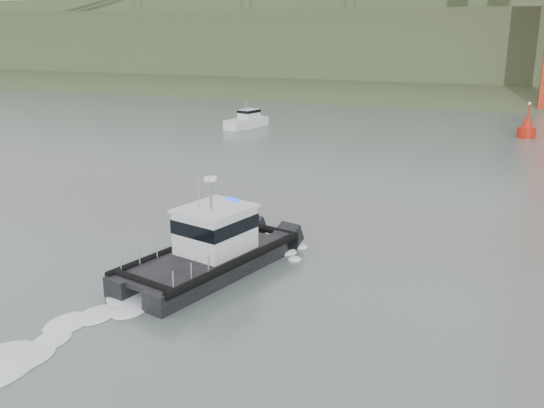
{
  "coord_description": "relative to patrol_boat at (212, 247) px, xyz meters",
  "views": [
    {
      "loc": [
        13.16,
        -22.14,
        11.86
      ],
      "look_at": [
        1.26,
        7.9,
        2.4
      ],
      "focal_mm": 40.0,
      "sensor_mm": 36.0,
      "label": 1
    }
  ],
  "objects": [
    {
      "name": "headlands",
      "position": [
        0.18,
        122.2,
        5.79
      ],
      "size": [
        500.0,
        105.36,
        27.12
      ],
      "color": "#384C2B",
      "rests_on": "ground"
    },
    {
      "name": "patrol_boat",
      "position": [
        0.0,
        0.0,
        0.0
      ],
      "size": [
        6.25,
        10.95,
        5.02
      ],
      "rotation": [
        0.0,
        0.0,
        -0.26
      ],
      "color": "black",
      "rests_on": "ground"
    },
    {
      "name": "ground",
      "position": [
        0.18,
        -3.3,
        -1.26
      ],
      "size": [
        400.0,
        400.0,
        0.0
      ],
      "primitive_type": "plane",
      "color": "#4A5853",
      "rests_on": "ground"
    },
    {
      "name": "nav_buoy",
      "position": [
        15.03,
        47.27,
        -0.16
      ],
      "size": [
        2.01,
        2.01,
        4.18
      ],
      "color": "#AB1A0B",
      "rests_on": "ground"
    },
    {
      "name": "motorboat",
      "position": [
        -16.78,
        42.25,
        -0.4
      ],
      "size": [
        3.68,
        6.56,
        3.43
      ],
      "rotation": [
        0.0,
        0.0,
        -0.27
      ],
      "color": "silver",
      "rests_on": "ground"
    }
  ]
}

